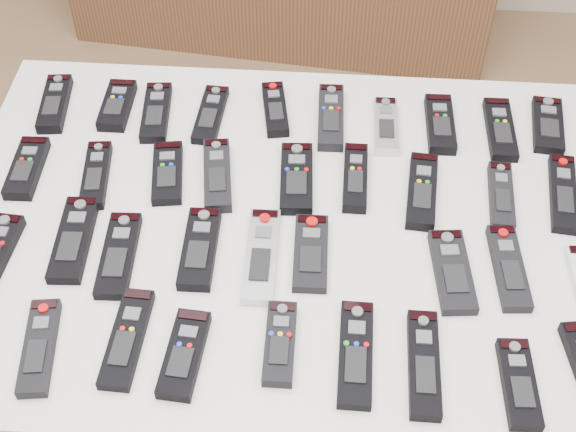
# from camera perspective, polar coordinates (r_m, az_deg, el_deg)

# --- Properties ---
(table) EXTENTS (1.25, 0.88, 0.78)m
(table) POSITION_cam_1_polar(r_m,az_deg,el_deg) (1.52, 0.00, -1.95)
(table) COLOR white
(table) RESTS_ON ground
(remote_0) EXTENTS (0.07, 0.17, 0.02)m
(remote_0) POSITION_cam_1_polar(r_m,az_deg,el_deg) (1.76, -16.25, 7.69)
(remote_0) COLOR black
(remote_0) RESTS_ON table
(remote_1) EXTENTS (0.06, 0.14, 0.02)m
(remote_1) POSITION_cam_1_polar(r_m,az_deg,el_deg) (1.72, -12.06, 7.71)
(remote_1) COLOR black
(remote_1) RESTS_ON table
(remote_2) EXTENTS (0.07, 0.17, 0.02)m
(remote_2) POSITION_cam_1_polar(r_m,az_deg,el_deg) (1.69, -9.36, 7.29)
(remote_2) COLOR black
(remote_2) RESTS_ON table
(remote_3) EXTENTS (0.06, 0.17, 0.02)m
(remote_3) POSITION_cam_1_polar(r_m,az_deg,el_deg) (1.68, -5.53, 7.19)
(remote_3) COLOR black
(remote_3) RESTS_ON table
(remote_4) EXTENTS (0.07, 0.16, 0.02)m
(remote_4) POSITION_cam_1_polar(r_m,az_deg,el_deg) (1.68, -0.92, 7.60)
(remote_4) COLOR black
(remote_4) RESTS_ON table
(remote_5) EXTENTS (0.06, 0.18, 0.02)m
(remote_5) POSITION_cam_1_polar(r_m,az_deg,el_deg) (1.66, 3.06, 7.04)
(remote_5) COLOR black
(remote_5) RESTS_ON table
(remote_6) EXTENTS (0.05, 0.15, 0.02)m
(remote_6) POSITION_cam_1_polar(r_m,az_deg,el_deg) (1.65, 6.97, 6.35)
(remote_6) COLOR #B7B7BC
(remote_6) RESTS_ON table
(remote_7) EXTENTS (0.06, 0.16, 0.02)m
(remote_7) POSITION_cam_1_polar(r_m,az_deg,el_deg) (1.67, 10.77, 6.45)
(remote_7) COLOR black
(remote_7) RESTS_ON table
(remote_8) EXTENTS (0.05, 0.17, 0.02)m
(remote_8) POSITION_cam_1_polar(r_m,az_deg,el_deg) (1.69, 14.85, 5.99)
(remote_8) COLOR black
(remote_8) RESTS_ON table
(remote_9) EXTENTS (0.07, 0.16, 0.02)m
(remote_9) POSITION_cam_1_polar(r_m,az_deg,el_deg) (1.73, 17.99, 6.16)
(remote_9) COLOR black
(remote_9) RESTS_ON table
(remote_10) EXTENTS (0.06, 0.16, 0.02)m
(remote_10) POSITION_cam_1_polar(r_m,az_deg,el_deg) (1.63, -18.08, 3.27)
(remote_10) COLOR black
(remote_10) RESTS_ON table
(remote_11) EXTENTS (0.06, 0.17, 0.02)m
(remote_11) POSITION_cam_1_polar(r_m,az_deg,el_deg) (1.58, -13.50, 2.87)
(remote_11) COLOR black
(remote_11) RESTS_ON table
(remote_12) EXTENTS (0.08, 0.16, 0.02)m
(remote_12) POSITION_cam_1_polar(r_m,az_deg,el_deg) (1.56, -8.57, 3.06)
(remote_12) COLOR black
(remote_12) RESTS_ON table
(remote_13) EXTENTS (0.08, 0.18, 0.02)m
(remote_13) POSITION_cam_1_polar(r_m,az_deg,el_deg) (1.54, -5.05, 2.92)
(remote_13) COLOR black
(remote_13) RESTS_ON table
(remote_14) EXTENTS (0.07, 0.18, 0.02)m
(remote_14) POSITION_cam_1_polar(r_m,az_deg,el_deg) (1.53, 0.61, 2.71)
(remote_14) COLOR black
(remote_14) RESTS_ON table
(remote_15) EXTENTS (0.05, 0.17, 0.02)m
(remote_15) POSITION_cam_1_polar(r_m,az_deg,el_deg) (1.54, 4.81, 2.74)
(remote_15) COLOR black
(remote_15) RESTS_ON table
(remote_16) EXTENTS (0.07, 0.19, 0.02)m
(remote_16) POSITION_cam_1_polar(r_m,az_deg,el_deg) (1.53, 9.51, 1.77)
(remote_16) COLOR black
(remote_16) RESTS_ON table
(remote_17) EXTENTS (0.05, 0.16, 0.02)m
(remote_17) POSITION_cam_1_polar(r_m,az_deg,el_deg) (1.55, 14.92, 1.39)
(remote_17) COLOR black
(remote_17) RESTS_ON table
(remote_18) EXTENTS (0.07, 0.20, 0.02)m
(remote_18) POSITION_cam_1_polar(r_m,az_deg,el_deg) (1.59, 18.98, 1.54)
(remote_18) COLOR black
(remote_18) RESTS_ON table
(remote_20) EXTENTS (0.07, 0.19, 0.02)m
(remote_20) POSITION_cam_1_polar(r_m,az_deg,el_deg) (1.48, -14.99, -1.60)
(remote_20) COLOR black
(remote_20) RESTS_ON table
(remote_21) EXTENTS (0.06, 0.19, 0.02)m
(remote_21) POSITION_cam_1_polar(r_m,az_deg,el_deg) (1.44, -11.96, -2.72)
(remote_21) COLOR black
(remote_21) RESTS_ON table
(remote_22) EXTENTS (0.06, 0.18, 0.02)m
(remote_22) POSITION_cam_1_polar(r_m,az_deg,el_deg) (1.43, -6.30, -2.31)
(remote_22) COLOR black
(remote_22) RESTS_ON table
(remote_23) EXTENTS (0.06, 0.20, 0.02)m
(remote_23) POSITION_cam_1_polar(r_m,az_deg,el_deg) (1.41, -1.91, -2.84)
(remote_23) COLOR #B7B7BC
(remote_23) RESTS_ON table
(remote_24) EXTENTS (0.06, 0.17, 0.02)m
(remote_24) POSITION_cam_1_polar(r_m,az_deg,el_deg) (1.41, 1.63, -2.64)
(remote_24) COLOR black
(remote_24) RESTS_ON table
(remote_25) EXTENTS (0.08, 0.18, 0.02)m
(remote_25) POSITION_cam_1_polar(r_m,az_deg,el_deg) (1.42, 11.60, -3.88)
(remote_25) COLOR black
(remote_25) RESTS_ON table
(remote_26) EXTENTS (0.06, 0.18, 0.02)m
(remote_26) POSITION_cam_1_polar(r_m,az_deg,el_deg) (1.44, 15.42, -3.55)
(remote_26) COLOR black
(remote_26) RESTS_ON table
(remote_29) EXTENTS (0.07, 0.18, 0.02)m
(remote_29) POSITION_cam_1_polar(r_m,az_deg,el_deg) (1.36, -17.26, -8.89)
(remote_29) COLOR black
(remote_29) RESTS_ON table
(remote_30) EXTENTS (0.06, 0.19, 0.02)m
(remote_30) POSITION_cam_1_polar(r_m,az_deg,el_deg) (1.33, -11.38, -8.53)
(remote_30) COLOR black
(remote_30) RESTS_ON table
(remote_31) EXTENTS (0.07, 0.16, 0.02)m
(remote_31) POSITION_cam_1_polar(r_m,az_deg,el_deg) (1.30, -7.39, -9.72)
(remote_31) COLOR black
(remote_31) RESTS_ON table
(remote_32) EXTENTS (0.05, 0.15, 0.02)m
(remote_32) POSITION_cam_1_polar(r_m,az_deg,el_deg) (1.30, -0.58, -9.03)
(remote_32) COLOR black
(remote_32) RESTS_ON table
(remote_33) EXTENTS (0.06, 0.19, 0.02)m
(remote_33) POSITION_cam_1_polar(r_m,az_deg,el_deg) (1.30, 4.83, -9.74)
(remote_33) COLOR black
(remote_33) RESTS_ON table
(remote_34) EXTENTS (0.05, 0.19, 0.02)m
(remote_34) POSITION_cam_1_polar(r_m,az_deg,el_deg) (1.30, 9.64, -10.34)
(remote_34) COLOR black
(remote_34) RESTS_ON table
(remote_35) EXTENTS (0.06, 0.15, 0.02)m
(remote_35) POSITION_cam_1_polar(r_m,az_deg,el_deg) (1.32, 16.10, -11.38)
(remote_35) COLOR black
(remote_35) RESTS_ON table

